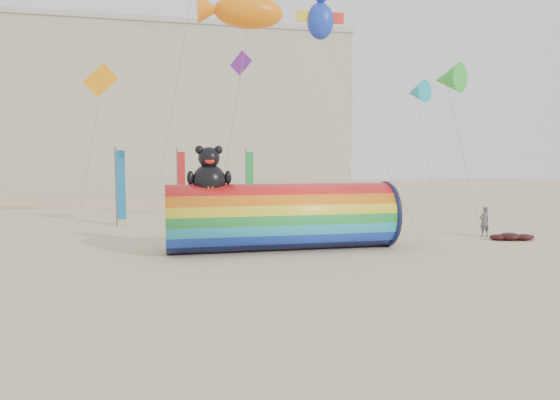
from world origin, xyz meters
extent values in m
plane|color=#CCB58C|center=(0.00, 0.00, 0.00)|extent=(160.00, 160.00, 0.00)
cube|color=#B7AD99|center=(-12.00, 46.00, 10.00)|extent=(60.00, 15.00, 20.00)
cube|color=#28303D|center=(-12.00, 38.44, 10.50)|extent=(59.50, 0.12, 17.00)
cube|color=#B2ADA0|center=(-12.00, 46.00, 20.30)|extent=(60.40, 15.40, 0.60)
cylinder|color=red|center=(0.65, 1.73, 1.58)|extent=(10.84, 3.16, 3.16)
torus|color=#0F1438|center=(5.96, 1.73, 1.58)|extent=(0.22, 3.31, 3.31)
cylinder|color=black|center=(6.09, 1.73, 1.58)|extent=(0.05, 3.13, 3.13)
ellipsoid|color=black|center=(-2.78, 1.73, 3.30)|extent=(1.54, 1.38, 1.63)
ellipsoid|color=yellow|center=(-2.78, 1.23, 3.21)|extent=(0.79, 0.35, 0.70)
sphere|color=black|center=(-2.78, 1.73, 4.38)|extent=(0.99, 0.99, 0.99)
sphere|color=black|center=(-3.22, 1.73, 4.74)|extent=(0.40, 0.40, 0.40)
sphere|color=black|center=(-2.35, 1.73, 4.74)|extent=(0.40, 0.40, 0.40)
ellipsoid|color=red|center=(-2.78, 1.32, 4.24)|extent=(0.44, 0.16, 0.28)
ellipsoid|color=black|center=(-3.64, 1.64, 3.48)|extent=(0.33, 0.33, 0.65)
ellipsoid|color=black|center=(-1.93, 1.64, 3.48)|extent=(0.33, 0.33, 0.65)
imported|color=#505256|center=(12.59, 3.16, 0.85)|extent=(0.66, 0.47, 1.69)
ellipsoid|color=#3E0B0C|center=(13.15, 1.75, 0.20)|extent=(1.17, 0.99, 0.41)
ellipsoid|color=#3E0B0C|center=(13.85, 1.55, 0.17)|extent=(0.99, 0.84, 0.34)
ellipsoid|color=#3E0B0C|center=(12.55, 1.90, 0.16)|extent=(0.91, 0.77, 0.32)
ellipsoid|color=#3E0B0C|center=(13.45, 2.15, 0.14)|extent=(0.78, 0.66, 0.27)
ellipsoid|color=#3E0B0C|center=(14.35, 1.85, 0.13)|extent=(0.73, 0.62, 0.25)
cylinder|color=#59595E|center=(-7.95, 12.55, 2.60)|extent=(0.10, 0.10, 5.20)
cube|color=#1567A2|center=(-7.64, 12.55, 2.65)|extent=(0.56, 0.06, 4.50)
cylinder|color=#59595E|center=(-3.96, 17.19, 2.60)|extent=(0.10, 0.10, 5.20)
cube|color=red|center=(-3.65, 17.19, 2.65)|extent=(0.56, 0.06, 4.50)
cylinder|color=#59595E|center=(1.34, 17.50, 2.60)|extent=(0.10, 0.10, 5.20)
cube|color=#179539|center=(1.65, 17.50, 2.65)|extent=(0.56, 0.06, 4.50)
ellipsoid|color=#1B37C4|center=(2.65, 2.21, 10.93)|extent=(1.31, 1.02, 1.75)
ellipsoid|color=orange|center=(-0.08, 6.82, 12.49)|extent=(3.91, 1.84, 1.84)
cube|color=purple|center=(0.38, 13.22, 10.91)|extent=(0.98, 0.06, 1.38)
cube|color=orange|center=(-8.12, 7.64, 8.59)|extent=(1.09, 0.06, 1.53)
cone|color=green|center=(10.28, 3.49, 8.66)|extent=(1.60, 1.60, 1.44)
cone|color=#16A7B5|center=(11.53, 9.33, 8.75)|extent=(1.45, 1.45, 1.30)
camera|label=1|loc=(-4.61, -21.32, 4.29)|focal=32.00mm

